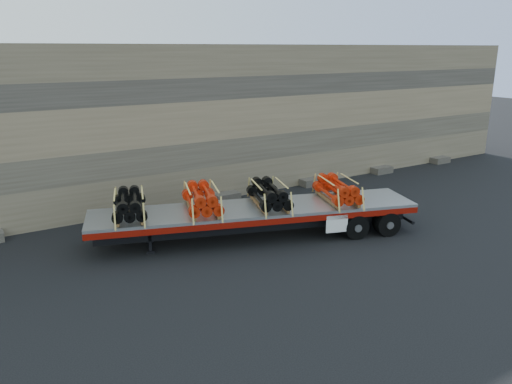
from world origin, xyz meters
The scene contains 7 objects.
ground centered at (0.00, 0.00, 0.00)m, with size 120.00×120.00×0.00m, color black.
rock_wall centered at (0.00, 6.50, 3.50)m, with size 44.00×3.00×7.00m, color #7A6B54.
trailer centered at (0.64, -0.05, 0.60)m, with size 12.01×2.31×1.20m, color #BABDC2, non-canonical shape.
bundle_front centered at (-3.63, 1.34, 1.60)m, with size 1.13×2.26×0.80m, color black, non-canonical shape.
bundle_midfront centered at (-1.23, 0.56, 1.62)m, with size 1.19×2.38×0.84m, color red, non-canonical shape.
bundle_midrear centered at (1.13, -0.20, 1.61)m, with size 1.17×2.33×0.83m, color black, non-canonical shape.
bundle_rear centered at (3.70, -1.04, 1.61)m, with size 1.16×2.31×0.82m, color red, non-canonical shape.
Camera 1 is at (-8.56, -14.92, 6.83)m, focal length 35.00 mm.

